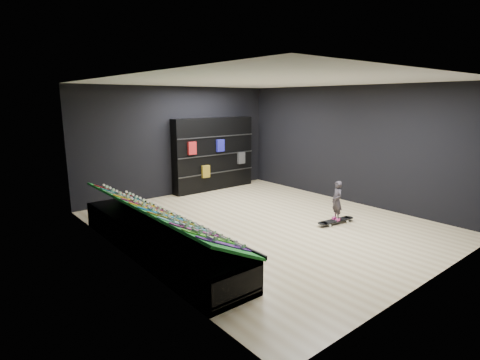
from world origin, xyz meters
TOP-DOWN VIEW (x-y plane):
  - floor at (0.00, 0.00)m, footprint 6.00×7.00m
  - ceiling at (0.00, 0.00)m, footprint 6.00×7.00m
  - wall_back at (0.00, 3.50)m, footprint 6.00×0.02m
  - wall_front at (0.00, -3.50)m, footprint 6.00×0.02m
  - wall_left at (-3.00, 0.00)m, footprint 0.02×7.00m
  - wall_right at (3.00, 0.00)m, footprint 0.02×7.00m
  - display_rack at (-2.55, 0.00)m, footprint 0.90×4.50m
  - turf_ramp at (-2.50, 0.00)m, footprint 0.92×4.50m
  - back_shelving at (1.05, 3.32)m, footprint 2.65×0.31m
  - floor_skateboard at (1.19, -1.02)m, footprint 1.00×0.35m
  - child at (1.19, -1.02)m, footprint 0.21×0.24m
  - display_board_0 at (-2.49, -1.90)m, footprint 0.93×0.22m
  - display_board_1 at (-2.49, -1.55)m, footprint 0.93×0.22m
  - display_board_2 at (-2.49, -1.21)m, footprint 0.93×0.22m
  - display_board_3 at (-2.49, -0.86)m, footprint 0.93×0.22m
  - display_board_4 at (-2.49, -0.52)m, footprint 0.93×0.22m
  - display_board_5 at (-2.49, -0.17)m, footprint 0.93×0.22m
  - display_board_6 at (-2.49, 0.17)m, footprint 0.93×0.22m
  - display_board_7 at (-2.49, 0.52)m, footprint 0.93×0.22m
  - display_board_8 at (-2.49, 0.86)m, footprint 0.93×0.22m
  - display_board_9 at (-2.49, 1.21)m, footprint 0.93×0.22m
  - display_board_10 at (-2.49, 1.55)m, footprint 0.93×0.22m
  - display_board_11 at (-2.49, 1.90)m, footprint 0.93×0.22m

SIDE VIEW (x-z plane):
  - floor at x=0.00m, z-range -0.01..0.01m
  - floor_skateboard at x=1.19m, z-range 0.00..0.09m
  - display_rack at x=-2.55m, z-range 0.00..0.50m
  - child at x=1.19m, z-range 0.09..0.61m
  - turf_ramp at x=-2.50m, z-range 0.48..0.94m
  - display_board_0 at x=-2.49m, z-range 0.49..0.99m
  - display_board_1 at x=-2.49m, z-range 0.49..0.99m
  - display_board_2 at x=-2.49m, z-range 0.49..0.99m
  - display_board_3 at x=-2.49m, z-range 0.49..0.99m
  - display_board_4 at x=-2.49m, z-range 0.49..0.99m
  - display_board_5 at x=-2.49m, z-range 0.49..0.99m
  - display_board_6 at x=-2.49m, z-range 0.49..0.99m
  - display_board_7 at x=-2.49m, z-range 0.49..0.99m
  - display_board_8 at x=-2.49m, z-range 0.49..0.99m
  - display_board_9 at x=-2.49m, z-range 0.49..0.99m
  - display_board_10 at x=-2.49m, z-range 0.49..0.99m
  - display_board_11 at x=-2.49m, z-range 0.49..0.99m
  - back_shelving at x=1.05m, z-range 0.00..2.12m
  - wall_back at x=0.00m, z-range 0.00..3.00m
  - wall_front at x=0.00m, z-range 0.00..3.00m
  - wall_left at x=-3.00m, z-range 0.00..3.00m
  - wall_right at x=3.00m, z-range 0.00..3.00m
  - ceiling at x=0.00m, z-range 3.00..3.00m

